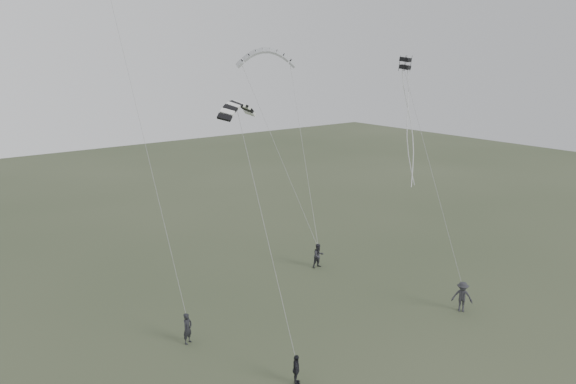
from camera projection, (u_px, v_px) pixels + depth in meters
ground at (339, 340)px, 30.41m from camera, size 140.00×140.00×0.00m
flyer_left at (188, 328)px, 29.94m from camera, size 0.74×0.64×1.72m
flyer_right at (318, 256)px, 40.56m from camera, size 0.92×0.75×1.78m
flyer_center at (296, 370)px, 26.26m from camera, size 0.80×0.92×1.48m
flyer_far at (462, 297)px, 33.63m from camera, size 1.28×1.40×1.88m
kite_pale_large at (266, 50)px, 41.90m from camera, size 4.54×3.86×2.03m
kite_striped at (237, 104)px, 27.62m from camera, size 2.86×2.07×1.24m
kite_box at (405, 63)px, 33.50m from camera, size 0.74×0.79×0.75m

